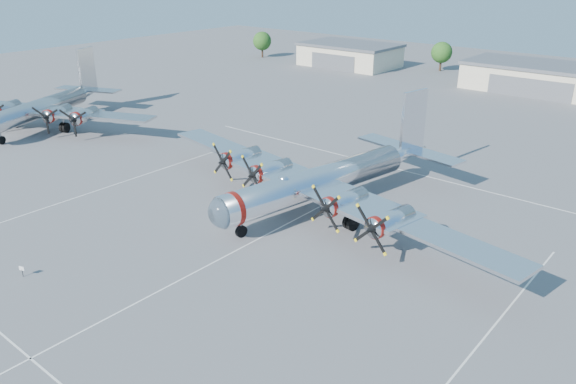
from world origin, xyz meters
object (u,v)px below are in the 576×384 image
Objects in this scene: hangar_west at (350,55)px; tree_west at (442,52)px; main_bomber_b29 at (326,206)px; tree_far_west at (262,41)px; bomber_west at (47,127)px; info_placard at (22,270)px; hangar_center at (542,78)px.

hangar_west is 21.61m from tree_west.
tree_west is 83.87m from main_bomber_b29.
tree_far_west is 0.14× the size of main_bomber_b29.
bomber_west is 47.31m from info_placard.
bomber_west is at bearing -166.32° from main_bomber_b29.
hangar_west is 75.28m from bomber_west.
tree_west is 7.01× the size of info_placard.
tree_far_west reaches higher than main_bomber_b29.
hangar_west is 23.86× the size of info_placard.
bomber_west is (-50.97, -74.99, -2.71)m from hangar_center.
hangar_west is 25.36m from tree_far_west.
bomber_west is at bearing -94.55° from hangar_west.
hangar_west is 45.00m from hangar_center.
info_placard is at bearing -95.95° from hangar_center.
bomber_west is at bearing -124.20° from hangar_center.
main_bomber_b29 is 1.19× the size of bomber_west.
tree_far_west is (-25.00, -3.96, 1.51)m from hangar_west.
hangar_center is at bearing 100.43° from main_bomber_b29.
hangar_center is 70.13m from tree_far_west.
bomber_west reaches higher than main_bomber_b29.
tree_west is at bearing 21.89° from hangar_west.
hangar_west is at bearing 63.01° from bomber_west.
info_placard is (34.65, -99.24, -2.05)m from hangar_west.
main_bomber_b29 is 49.62× the size of info_placard.
main_bomber_b29 is (70.42, -67.81, -4.22)m from tree_far_west.
hangar_center is 99.80m from info_placard.
bomber_west is (19.03, -71.03, -4.22)m from tree_far_west.
tree_west is (-25.00, 8.04, 1.51)m from hangar_center.
hangar_west and hangar_center have the same top height.
tree_far_west is 73.66m from bomber_west.
tree_far_west is 1.00× the size of tree_west.
tree_west reaches higher than info_placard.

